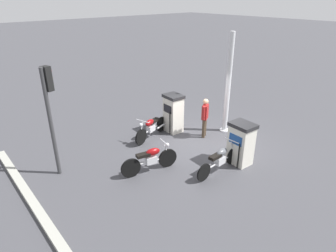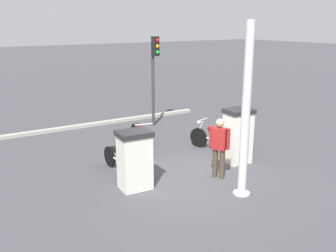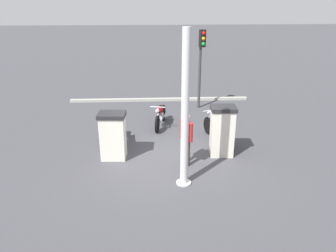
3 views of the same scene
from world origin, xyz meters
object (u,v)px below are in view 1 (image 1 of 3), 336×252
object	(u,v)px
fuel_pump_near	(173,113)
attendant_person	(205,116)
fuel_pump_far	(241,143)
roadside_traffic_light	(50,103)
motorcycle_near_pump	(151,127)
motorcycle_extra	(150,159)
motorcycle_far_pump	(220,159)
canopy_support_pole	(228,86)

from	to	relation	value
fuel_pump_near	attendant_person	xyz separation A→B (m)	(-0.60, 1.20, 0.10)
fuel_pump_near	fuel_pump_far	world-z (taller)	fuel_pump_near
fuel_pump_far	attendant_person	xyz separation A→B (m)	(-0.60, -2.17, 0.17)
fuel_pump_far	roadside_traffic_light	distance (m)	6.15
fuel_pump_near	fuel_pump_far	xyz separation A→B (m)	(0.00, 3.37, -0.06)
motorcycle_near_pump	motorcycle_extra	distance (m)	2.44
motorcycle_far_pump	motorcycle_extra	distance (m)	2.23
motorcycle_far_pump	attendant_person	xyz separation A→B (m)	(-1.52, -2.05, 0.45)
fuel_pump_near	canopy_support_pole	xyz separation A→B (m)	(-1.68, 1.38, 1.13)
fuel_pump_near	motorcycle_near_pump	distance (m)	1.15
canopy_support_pole	motorcycle_extra	bearing A→B (deg)	5.51
fuel_pump_far	motorcycle_extra	world-z (taller)	fuel_pump_far
motorcycle_far_pump	roadside_traffic_light	bearing A→B (deg)	-40.58
roadside_traffic_light	motorcycle_extra	bearing A→B (deg)	139.55
motorcycle_extra	attendant_person	distance (m)	3.29
roadside_traffic_light	motorcycle_far_pump	bearing A→B (deg)	139.42
roadside_traffic_light	canopy_support_pole	size ratio (longest dim) A/B	0.86
motorcycle_far_pump	attendant_person	distance (m)	2.59
fuel_pump_far	roadside_traffic_light	xyz separation A→B (m)	(4.82, -3.45, 1.63)
attendant_person	canopy_support_pole	distance (m)	1.50
fuel_pump_far	attendant_person	bearing A→B (deg)	-105.42
motorcycle_near_pump	attendant_person	world-z (taller)	attendant_person
fuel_pump_far	motorcycle_near_pump	world-z (taller)	fuel_pump_far
canopy_support_pole	fuel_pump_near	bearing A→B (deg)	-39.51
fuel_pump_near	canopy_support_pole	distance (m)	2.45
motorcycle_extra	canopy_support_pole	xyz separation A→B (m)	(-4.29, -0.41, 1.48)
motorcycle_far_pump	canopy_support_pole	size ratio (longest dim) A/B	0.51
canopy_support_pole	motorcycle_far_pump	bearing A→B (deg)	35.73
fuel_pump_far	motorcycle_extra	xyz separation A→B (m)	(2.61, -1.57, -0.28)
fuel_pump_far	motorcycle_extra	bearing A→B (deg)	-30.99
fuel_pump_near	motorcycle_extra	xyz separation A→B (m)	(2.61, 1.80, -0.35)
motorcycle_extra	fuel_pump_near	bearing A→B (deg)	-145.45
attendant_person	fuel_pump_far	bearing A→B (deg)	74.58
fuel_pump_far	attendant_person	world-z (taller)	attendant_person
fuel_pump_far	canopy_support_pole	xyz separation A→B (m)	(-1.68, -1.98, 1.20)
motorcycle_near_pump	motorcycle_extra	world-z (taller)	motorcycle_extra
fuel_pump_far	motorcycle_near_pump	size ratio (longest dim) A/B	0.74
fuel_pump_near	canopy_support_pole	world-z (taller)	canopy_support_pole
roadside_traffic_light	attendant_person	bearing A→B (deg)	166.64
motorcycle_near_pump	motorcycle_far_pump	distance (m)	3.36
motorcycle_far_pump	canopy_support_pole	bearing A→B (deg)	-144.27
motorcycle_extra	fuel_pump_far	bearing A→B (deg)	149.01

